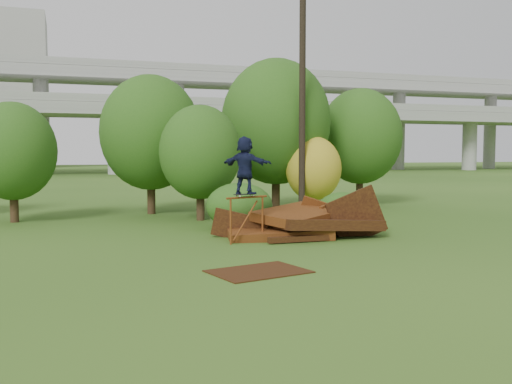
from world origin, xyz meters
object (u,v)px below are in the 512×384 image
object	(u,v)px
skater	(245,165)
flat_plate	(259,271)
scrap_pile	(303,224)
utility_pole	(302,87)

from	to	relation	value
skater	flat_plate	xyz separation A→B (m)	(-1.01, -4.24, -2.39)
skater	flat_plate	bearing A→B (deg)	122.37
scrap_pile	flat_plate	world-z (taller)	scrap_pile
flat_plate	utility_pole	world-z (taller)	utility_pole
skater	flat_plate	world-z (taller)	skater
scrap_pile	skater	xyz separation A→B (m)	(-2.20, -0.61, 1.98)
scrap_pile	skater	size ratio (longest dim) A/B	3.28
scrap_pile	flat_plate	bearing A→B (deg)	-123.47
skater	utility_pole	bearing A→B (deg)	-80.49
skater	utility_pole	world-z (taller)	utility_pole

